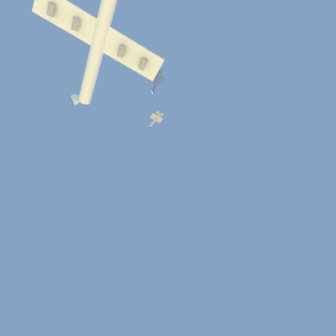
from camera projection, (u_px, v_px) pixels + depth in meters
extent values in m
cylinder|color=white|center=(100.00, 40.00, 128.79)|extent=(56.81, 47.85, 6.40)
cone|color=white|center=(76.00, 102.00, 150.42)|extent=(7.71, 7.87, 6.08)
cube|color=white|center=(101.00, 36.00, 126.87)|extent=(42.39, 56.72, 7.44)
cylinder|color=gray|center=(143.00, 64.00, 130.69)|extent=(5.77, 5.48, 3.00)
cylinder|color=gray|center=(121.00, 51.00, 127.94)|extent=(5.77, 5.48, 3.00)
cylinder|color=gray|center=(76.00, 24.00, 122.44)|extent=(5.77, 5.48, 3.00)
cylinder|color=gray|center=(51.00, 9.00, 119.69)|extent=(5.77, 5.48, 3.00)
cylinder|color=#38478C|center=(156.00, 81.00, 156.14)|extent=(9.91, 10.58, 1.50)
cone|color=black|center=(153.00, 93.00, 161.07)|extent=(2.46, 2.49, 1.50)
cube|color=#38478C|center=(156.00, 79.00, 155.00)|extent=(8.87, 8.65, 0.24)
cube|color=#38478C|center=(158.00, 70.00, 153.95)|extent=(1.77, 1.90, 2.60)
cube|color=#38478C|center=(158.00, 72.00, 152.67)|extent=(4.89, 4.72, 0.20)
cylinder|color=#999EA3|center=(155.00, 120.00, 190.38)|extent=(12.18, 7.42, 1.50)
cone|color=black|center=(150.00, 127.00, 194.60)|extent=(2.47, 2.26, 1.50)
cube|color=#999EA3|center=(157.00, 118.00, 189.39)|extent=(7.64, 9.13, 0.24)
cube|color=#999EA3|center=(160.00, 112.00, 188.71)|extent=(2.21, 1.30, 2.60)
cube|color=#999EA3|center=(160.00, 114.00, 187.43)|extent=(4.02, 5.18, 0.20)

